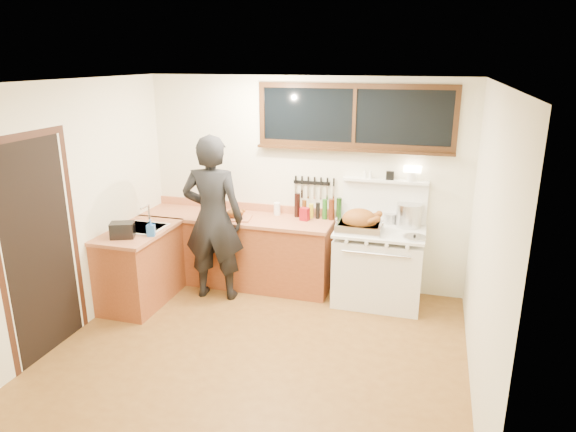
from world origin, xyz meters
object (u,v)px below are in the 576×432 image
(man, at_px, (213,219))
(vintage_stove, at_px, (379,264))
(roast_turkey, at_px, (360,222))
(cutting_board, at_px, (236,215))

(man, bearing_deg, vintage_stove, 12.03)
(vintage_stove, xyz_separation_m, man, (-1.91, -0.41, 0.52))
(vintage_stove, height_order, roast_turkey, vintage_stove)
(cutting_board, bearing_deg, man, -115.02)
(vintage_stove, distance_m, cutting_board, 1.83)
(vintage_stove, xyz_separation_m, roast_turkey, (-0.22, -0.12, 0.54))
(vintage_stove, bearing_deg, man, -167.97)
(vintage_stove, bearing_deg, cutting_board, -177.35)
(vintage_stove, relative_size, man, 0.81)
(cutting_board, distance_m, roast_turkey, 1.54)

